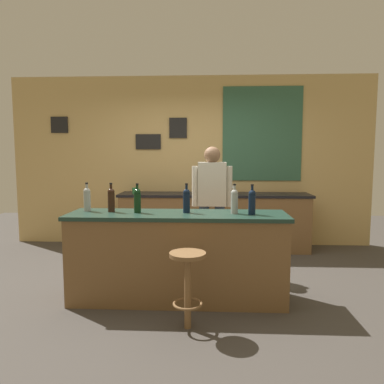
{
  "coord_description": "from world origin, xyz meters",
  "views": [
    {
      "loc": [
        0.34,
        -4.08,
        1.53
      ],
      "look_at": [
        0.11,
        0.45,
        1.05
      ],
      "focal_mm": 34.04,
      "sensor_mm": 36.0,
      "label": 1
    }
  ],
  "objects_px": {
    "bartender": "(212,200)",
    "bar_stool": "(188,277)",
    "coffee_mug": "(135,191)",
    "wine_bottle_f": "(252,201)",
    "wine_bottle_e": "(234,200)",
    "wine_bottle_a": "(87,198)",
    "wine_bottle_c": "(137,200)",
    "wine_glass_a": "(214,187)",
    "wine_bottle_d": "(187,200)",
    "wine_bottle_b": "(111,199)",
    "wine_glass_b": "(232,186)"
  },
  "relations": [
    {
      "from": "bar_stool",
      "to": "wine_bottle_f",
      "type": "height_order",
      "value": "wine_bottle_f"
    },
    {
      "from": "wine_bottle_f",
      "to": "wine_glass_a",
      "type": "height_order",
      "value": "wine_bottle_f"
    },
    {
      "from": "wine_bottle_d",
      "to": "wine_glass_a",
      "type": "xyz_separation_m",
      "value": [
        0.3,
        2.0,
        -0.05
      ]
    },
    {
      "from": "wine_bottle_b",
      "to": "wine_bottle_e",
      "type": "bearing_deg",
      "value": -2.17
    },
    {
      "from": "wine_bottle_d",
      "to": "wine_bottle_e",
      "type": "relative_size",
      "value": 1.0
    },
    {
      "from": "wine_bottle_a",
      "to": "wine_glass_a",
      "type": "height_order",
      "value": "wine_bottle_a"
    },
    {
      "from": "wine_bottle_b",
      "to": "coffee_mug",
      "type": "xyz_separation_m",
      "value": [
        -0.15,
        1.92,
        -0.11
      ]
    },
    {
      "from": "bartender",
      "to": "bar_stool",
      "type": "relative_size",
      "value": 2.38
    },
    {
      "from": "bar_stool",
      "to": "wine_glass_b",
      "type": "relative_size",
      "value": 4.39
    },
    {
      "from": "wine_bottle_e",
      "to": "bar_stool",
      "type": "bearing_deg",
      "value": -124.87
    },
    {
      "from": "wine_glass_a",
      "to": "wine_glass_b",
      "type": "bearing_deg",
      "value": 16.95
    },
    {
      "from": "wine_bottle_a",
      "to": "wine_bottle_b",
      "type": "relative_size",
      "value": 1.0
    },
    {
      "from": "wine_glass_b",
      "to": "coffee_mug",
      "type": "relative_size",
      "value": 1.24
    },
    {
      "from": "wine_bottle_e",
      "to": "wine_glass_b",
      "type": "height_order",
      "value": "wine_bottle_e"
    },
    {
      "from": "bartender",
      "to": "bar_stool",
      "type": "height_order",
      "value": "bartender"
    },
    {
      "from": "wine_glass_a",
      "to": "bartender",
      "type": "bearing_deg",
      "value": -92.04
    },
    {
      "from": "wine_bottle_f",
      "to": "coffee_mug",
      "type": "bearing_deg",
      "value": 128.53
    },
    {
      "from": "wine_bottle_b",
      "to": "bartender",
      "type": "bearing_deg",
      "value": 41.53
    },
    {
      "from": "coffee_mug",
      "to": "wine_bottle_f",
      "type": "bearing_deg",
      "value": -51.47
    },
    {
      "from": "wine_bottle_d",
      "to": "wine_bottle_e",
      "type": "height_order",
      "value": "same"
    },
    {
      "from": "bartender",
      "to": "bar_stool",
      "type": "distance_m",
      "value": 1.7
    },
    {
      "from": "bartender",
      "to": "wine_bottle_e",
      "type": "relative_size",
      "value": 5.29
    },
    {
      "from": "wine_bottle_a",
      "to": "bar_stool",
      "type": "bearing_deg",
      "value": -32.55
    },
    {
      "from": "wine_bottle_d",
      "to": "wine_bottle_b",
      "type": "bearing_deg",
      "value": 178.65
    },
    {
      "from": "wine_bottle_f",
      "to": "wine_bottle_b",
      "type": "bearing_deg",
      "value": 176.25
    },
    {
      "from": "wine_bottle_a",
      "to": "wine_bottle_b",
      "type": "distance_m",
      "value": 0.27
    },
    {
      "from": "wine_bottle_a",
      "to": "wine_bottle_c",
      "type": "bearing_deg",
      "value": -7.87
    },
    {
      "from": "wine_bottle_e",
      "to": "coffee_mug",
      "type": "height_order",
      "value": "wine_bottle_e"
    },
    {
      "from": "wine_bottle_a",
      "to": "coffee_mug",
      "type": "bearing_deg",
      "value": 86.44
    },
    {
      "from": "bartender",
      "to": "wine_bottle_f",
      "type": "distance_m",
      "value": 1.12
    },
    {
      "from": "wine_bottle_c",
      "to": "wine_bottle_d",
      "type": "height_order",
      "value": "same"
    },
    {
      "from": "wine_bottle_f",
      "to": "wine_glass_b",
      "type": "bearing_deg",
      "value": 91.98
    },
    {
      "from": "bartender",
      "to": "wine_bottle_f",
      "type": "relative_size",
      "value": 5.29
    },
    {
      "from": "coffee_mug",
      "to": "wine_bottle_b",
      "type": "bearing_deg",
      "value": -85.53
    },
    {
      "from": "wine_bottle_a",
      "to": "wine_bottle_c",
      "type": "relative_size",
      "value": 1.0
    },
    {
      "from": "wine_bottle_b",
      "to": "wine_bottle_e",
      "type": "xyz_separation_m",
      "value": [
        1.29,
        -0.05,
        0.0
      ]
    },
    {
      "from": "bar_stool",
      "to": "wine_bottle_e",
      "type": "bearing_deg",
      "value": 55.13
    },
    {
      "from": "bartender",
      "to": "wine_glass_a",
      "type": "bearing_deg",
      "value": 87.96
    },
    {
      "from": "wine_bottle_c",
      "to": "wine_bottle_e",
      "type": "bearing_deg",
      "value": -0.25
    },
    {
      "from": "wine_bottle_c",
      "to": "wine_glass_b",
      "type": "relative_size",
      "value": 1.97
    },
    {
      "from": "wine_bottle_f",
      "to": "coffee_mug",
      "type": "height_order",
      "value": "wine_bottle_f"
    },
    {
      "from": "bartender",
      "to": "wine_bottle_b",
      "type": "bearing_deg",
      "value": -138.47
    },
    {
      "from": "wine_bottle_f",
      "to": "coffee_mug",
      "type": "distance_m",
      "value": 2.58
    },
    {
      "from": "bartender",
      "to": "wine_bottle_b",
      "type": "relative_size",
      "value": 5.29
    },
    {
      "from": "bartender",
      "to": "wine_bottle_e",
      "type": "distance_m",
      "value": 1.02
    },
    {
      "from": "wine_bottle_c",
      "to": "wine_bottle_d",
      "type": "xyz_separation_m",
      "value": [
        0.51,
        0.03,
        0.0
      ]
    },
    {
      "from": "bartender",
      "to": "coffee_mug",
      "type": "distance_m",
      "value": 1.56
    },
    {
      "from": "wine_bottle_e",
      "to": "wine_glass_a",
      "type": "relative_size",
      "value": 1.97
    },
    {
      "from": "wine_glass_b",
      "to": "wine_bottle_a",
      "type": "bearing_deg",
      "value": -129.06
    },
    {
      "from": "bar_stool",
      "to": "wine_bottle_c",
      "type": "height_order",
      "value": "wine_bottle_c"
    }
  ]
}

